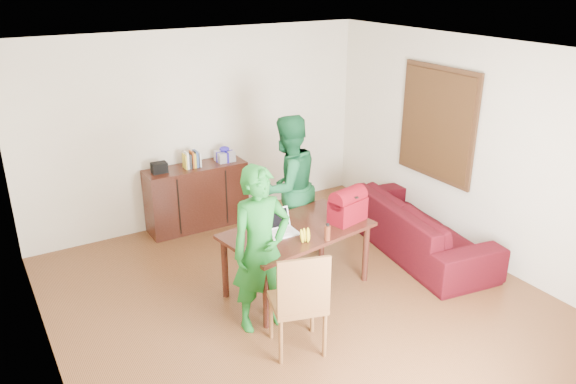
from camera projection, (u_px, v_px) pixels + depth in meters
room at (301, 191)px, 5.73m from camera, size 5.20×5.70×2.90m
table at (297, 236)px, 6.22m from camera, size 1.73×1.14×0.76m
chair at (298, 320)px, 5.33m from camera, size 0.60×0.59×1.08m
person_near at (261, 249)px, 5.50m from camera, size 0.64×0.43×1.73m
person_far at (288, 187)px, 6.95m from camera, size 0.99×0.83×1.81m
laptop at (282, 230)px, 6.05m from camera, size 0.34×0.25×0.23m
bananas at (305, 239)px, 5.87m from camera, size 0.17×0.12×0.06m
bottle at (327, 232)px, 5.89m from camera, size 0.08×0.08×0.19m
red_bag at (348, 208)px, 6.31m from camera, size 0.47×0.33×0.31m
sofa at (417, 226)px, 7.22m from camera, size 1.24×2.44×0.68m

